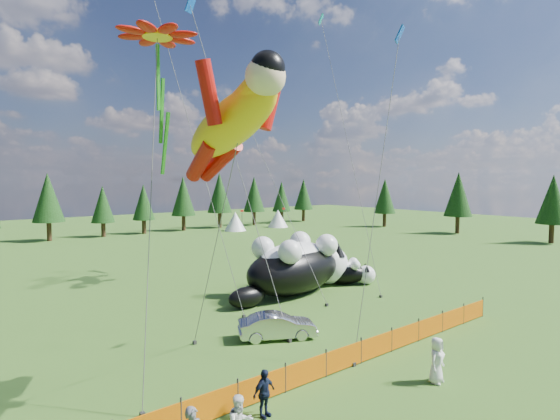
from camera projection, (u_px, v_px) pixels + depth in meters
name	position (u px, v px, depth m)	size (l,w,h in m)	color
ground	(296.00, 347.00, 19.73)	(160.00, 160.00, 0.00)	#0E3609
safety_fence	(344.00, 358.00, 17.34)	(22.06, 0.06, 1.10)	#262626
tree_line	(65.00, 208.00, 54.79)	(90.00, 4.00, 8.00)	black
festival_tents	(165.00, 226.00, 57.81)	(50.00, 3.20, 2.80)	white
cat_large	(299.00, 265.00, 29.25)	(10.76, 5.07, 3.90)	black
cat_small	(344.00, 272.00, 31.66)	(4.25, 3.82, 1.84)	black
car	(277.00, 326.00, 20.79)	(1.29, 3.70, 1.22)	silver
spectator_c	(264.00, 393.00, 13.90)	(0.91, 0.46, 1.55)	#121931
spectator_e	(437.00, 360.00, 16.24)	(0.84, 0.55, 1.72)	white
superhero_kite	(231.00, 123.00, 14.46)	(5.30, 8.25, 12.40)	#FDB60D
gecko_kite	(241.00, 112.00, 32.76)	(4.94, 13.12, 15.66)	#B40D09
flower_kite	(157.00, 40.00, 16.10)	(3.70, 4.41, 13.14)	#B40D09
diamond_kite_a	(195.00, 21.00, 23.48)	(1.99, 7.24, 18.31)	blue
diamond_kite_b	(324.00, 32.00, 33.32)	(2.27, 8.04, 21.28)	#0D9B9C
diamond_kite_c	(398.00, 48.00, 19.67)	(4.39, 1.28, 15.03)	blue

